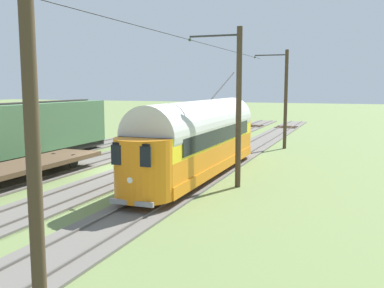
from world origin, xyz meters
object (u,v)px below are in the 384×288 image
(coach_adjacent, at_px, (43,128))
(catenary_pole_mid_near, at_px, (237,105))
(catenary_pole_foreground, at_px, (285,98))
(flatcar_far_siding, at_px, (3,171))
(track_end_bumper, at_px, (206,140))
(spare_tie_stack, at_px, (13,149))
(catenary_pole_mid_far, at_px, (29,138))
(vintage_streetcar, at_px, (200,138))

(coach_adjacent, distance_m, catenary_pole_mid_near, 15.79)
(catenary_pole_mid_near, bearing_deg, catenary_pole_foreground, -90.00)
(flatcar_far_siding, height_order, track_end_bumper, flatcar_far_siding)
(spare_tie_stack, relative_size, track_end_bumper, 1.33)
(catenary_pole_foreground, xyz_separation_m, spare_tie_stack, (18.94, 9.90, -3.88))
(catenary_pole_mid_near, height_order, catenary_pole_mid_far, same)
(catenary_pole_mid_far, bearing_deg, coach_adjacent, -50.72)
(catenary_pole_foreground, height_order, spare_tie_stack, catenary_pole_foreground)
(coach_adjacent, xyz_separation_m, catenary_pole_mid_near, (-15.19, 3.82, 1.99))
(catenary_pole_mid_near, relative_size, catenary_pole_mid_far, 1.00)
(coach_adjacent, bearing_deg, vintage_streetcar, 169.54)
(catenary_pole_mid_far, xyz_separation_m, spare_tie_stack, (18.94, -19.61, -3.88))
(catenary_pole_foreground, bearing_deg, vintage_streetcar, 79.18)
(vintage_streetcar, distance_m, spare_tie_stack, 16.86)
(flatcar_far_siding, height_order, catenary_pole_mid_far, catenary_pole_mid_far)
(vintage_streetcar, height_order, catenary_pole_mid_near, catenary_pole_mid_near)
(flatcar_far_siding, xyz_separation_m, spare_tie_stack, (7.97, -9.20, -0.59))
(flatcar_far_siding, bearing_deg, spare_tie_stack, -49.11)
(flatcar_far_siding, bearing_deg, catenary_pole_foreground, -119.88)
(track_end_bumper, bearing_deg, coach_adjacent, 52.63)
(coach_adjacent, bearing_deg, catenary_pole_mid_near, 165.90)
(vintage_streetcar, xyz_separation_m, catenary_pole_mid_near, (-2.54, 1.48, 1.90))
(catenary_pole_mid_near, distance_m, catenary_pole_mid_far, 14.75)
(flatcar_far_siding, xyz_separation_m, catenary_pole_mid_far, (-10.97, 10.41, 3.29))
(coach_adjacent, relative_size, catenary_pole_mid_far, 1.44)
(spare_tie_stack, bearing_deg, track_end_bumper, -140.60)
(spare_tie_stack, bearing_deg, flatcar_far_siding, 130.89)
(catenary_pole_mid_near, bearing_deg, track_end_bumper, -65.56)
(vintage_streetcar, distance_m, catenary_pole_mid_near, 3.50)
(spare_tie_stack, distance_m, track_end_bumper, 15.77)
(vintage_streetcar, relative_size, track_end_bumper, 8.85)
(vintage_streetcar, bearing_deg, track_end_bumper, -72.51)
(vintage_streetcar, height_order, coach_adjacent, vintage_streetcar)
(vintage_streetcar, relative_size, spare_tie_stack, 6.63)
(track_end_bumper, bearing_deg, flatcar_far_siding, 77.62)
(catenary_pole_foreground, bearing_deg, catenary_pole_mid_far, 90.00)
(catenary_pole_foreground, height_order, catenary_pole_mid_near, same)
(catenary_pole_foreground, xyz_separation_m, catenary_pole_mid_near, (0.00, 14.75, 0.00))
(spare_tie_stack, bearing_deg, catenary_pole_foreground, -152.41)
(catenary_pole_mid_far, height_order, spare_tie_stack, catenary_pole_mid_far)
(coach_adjacent, distance_m, catenary_pole_mid_far, 24.08)
(vintage_streetcar, bearing_deg, flatcar_far_siding, 34.62)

